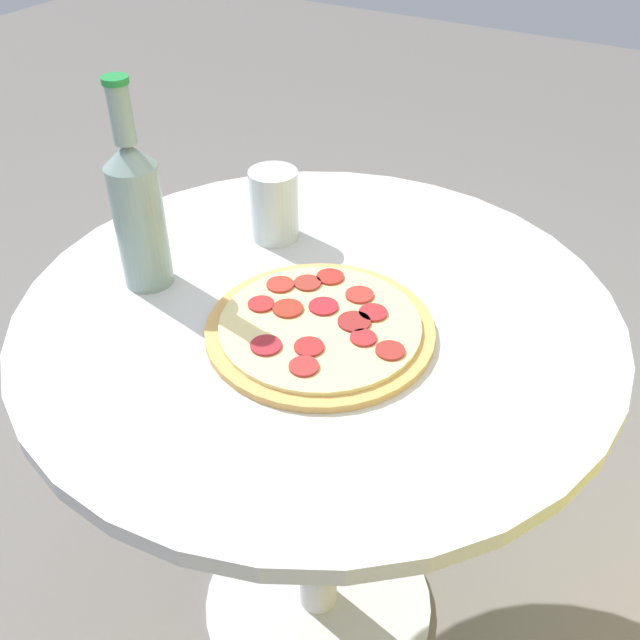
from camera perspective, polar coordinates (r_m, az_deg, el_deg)
ground_plane at (r=1.51m, az=-0.14°, el=-21.72°), size 8.00×8.00×0.00m
table at (r=1.08m, az=-0.18°, el=-6.55°), size 0.81×0.81×0.73m
pizza at (r=0.91m, az=0.01°, el=-0.57°), size 0.29×0.29×0.02m
beer_bottle at (r=0.98m, az=-14.37°, el=8.53°), size 0.07×0.07×0.29m
drinking_glass at (r=1.08m, az=-3.69°, el=9.18°), size 0.07×0.07×0.11m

